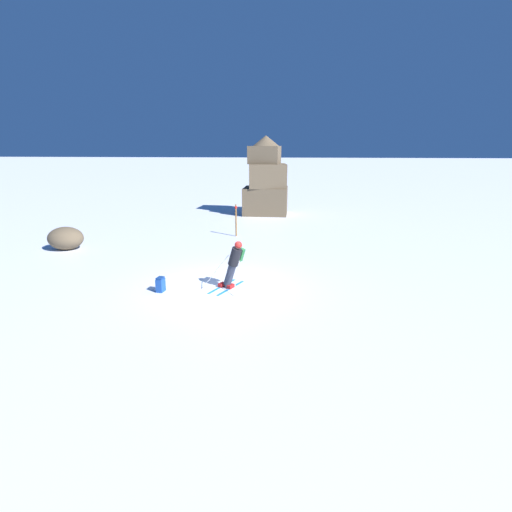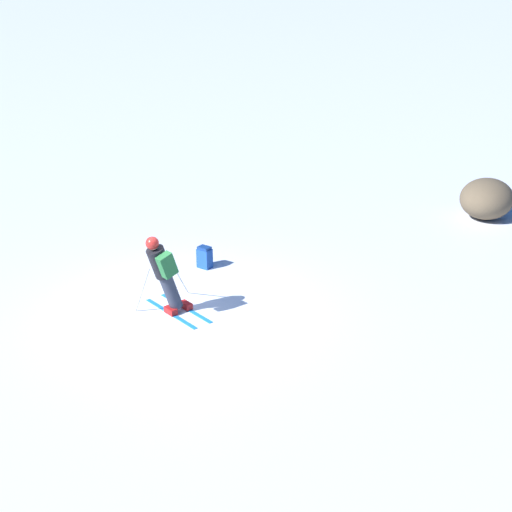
% 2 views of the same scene
% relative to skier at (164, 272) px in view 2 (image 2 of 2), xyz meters
% --- Properties ---
extents(ground_plane, '(300.00, 300.00, 0.00)m').
position_rel_skier_xyz_m(ground_plane, '(-0.45, 0.09, -0.94)').
color(ground_plane, white).
extents(skier, '(1.48, 1.68, 1.72)m').
position_rel_skier_xyz_m(skier, '(0.00, 0.00, 0.00)').
color(skier, '#1E7AC6').
rests_on(skier, ground).
extents(spare_backpack, '(0.26, 0.33, 0.50)m').
position_rel_skier_xyz_m(spare_backpack, '(-2.38, -0.53, -0.69)').
color(spare_backpack, '#194293').
rests_on(spare_backpack, ground).
extents(exposed_boulder_0, '(1.62, 1.38, 1.06)m').
position_rel_skier_xyz_m(exposed_boulder_0, '(-8.60, 4.47, -0.41)').
color(exposed_boulder_0, brown).
rests_on(exposed_boulder_0, ground).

